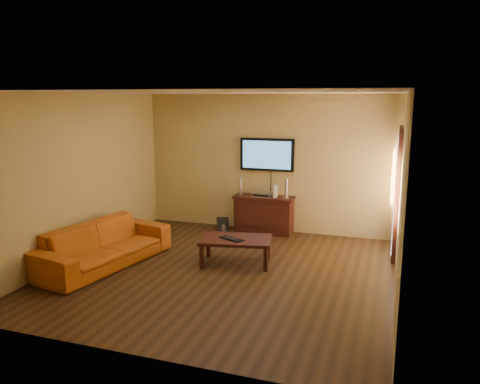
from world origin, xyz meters
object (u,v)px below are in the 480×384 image
at_px(television, 267,155).
at_px(subwoofer, 223,224).
at_px(bottle, 224,229).
at_px(keyboard, 231,239).
at_px(sofa, 104,238).
at_px(av_receiver, 263,194).
at_px(speaker_right, 286,189).
at_px(game_console, 276,191).
at_px(coffee_table, 236,241).
at_px(speaker_left, 241,187).
at_px(media_console, 264,214).

xyz_separation_m(television, subwoofer, (-0.84, -0.27, -1.41)).
bearing_deg(bottle, keyboard, -65.44).
bearing_deg(sofa, av_receiver, -25.13).
height_order(speaker_right, av_receiver, speaker_right).
relative_size(game_console, subwoofer, 1.01).
height_order(speaker_right, subwoofer, speaker_right).
relative_size(coffee_table, sofa, 0.54).
bearing_deg(television, speaker_right, -24.30).
relative_size(speaker_left, av_receiver, 0.94).
height_order(media_console, av_receiver, av_receiver).
distance_m(media_console, subwoofer, 0.88).
relative_size(game_console, bottle, 1.22).
bearing_deg(bottle, media_console, 25.45).
relative_size(speaker_left, subwoofer, 1.45).
height_order(television, coffee_table, television).
relative_size(media_console, subwoofer, 5.00).
xyz_separation_m(speaker_right, av_receiver, (-0.47, 0.01, -0.13)).
height_order(speaker_left, speaker_right, speaker_right).
bearing_deg(game_console, sofa, -128.42).
bearing_deg(subwoofer, av_receiver, -17.76).
bearing_deg(bottle, subwoofer, 114.27).
height_order(speaker_left, av_receiver, speaker_left).
height_order(coffee_table, game_console, game_console).
height_order(bottle, keyboard, keyboard).
bearing_deg(av_receiver, game_console, 4.30).
bearing_deg(sofa, coffee_table, -59.00).
bearing_deg(speaker_right, speaker_left, 177.09).
height_order(coffee_table, speaker_right, speaker_right).
xyz_separation_m(game_console, keyboard, (-0.22, -1.94, -0.41)).
height_order(game_console, bottle, game_console).
distance_m(sofa, av_receiver, 3.20).
bearing_deg(television, media_console, -90.00).
distance_m(speaker_left, keyboard, 2.08).
bearing_deg(av_receiver, bottle, -151.23).
relative_size(media_console, speaker_left, 3.45).
distance_m(game_console, bottle, 1.26).
relative_size(speaker_right, subwoofer, 1.59).
bearing_deg(av_receiver, speaker_right, 1.59).
bearing_deg(game_console, speaker_right, -3.04).
relative_size(subwoofer, bottle, 1.21).
bearing_deg(keyboard, av_receiver, 91.12).
xyz_separation_m(media_console, bottle, (-0.72, -0.34, -0.28)).
bearing_deg(game_console, bottle, -158.66).
relative_size(media_console, av_receiver, 3.23).
height_order(av_receiver, game_console, game_console).
height_order(coffee_table, sofa, sofa).
bearing_deg(subwoofer, sofa, -136.45).
xyz_separation_m(television, sofa, (-1.91, -2.76, -1.08)).
height_order(television, av_receiver, television).
distance_m(television, game_console, 0.74).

